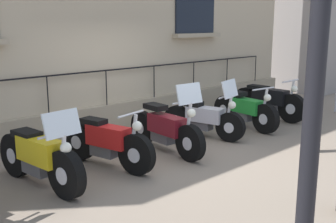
# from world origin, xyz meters

# --- Properties ---
(ground_plane) EXTENTS (60.00, 60.00, 0.00)m
(ground_plane) POSITION_xyz_m (0.00, 0.00, 0.00)
(ground_plane) COLOR gray
(motorcycle_yellow) EXTENTS (2.05, 0.68, 1.25)m
(motorcycle_yellow) POSITION_xyz_m (-0.12, -2.51, 0.45)
(motorcycle_yellow) COLOR black
(motorcycle_yellow) RESTS_ON ground_plane
(motorcycle_red) EXTENTS (1.97, 0.71, 1.01)m
(motorcycle_red) POSITION_xyz_m (-0.15, -1.28, 0.42)
(motorcycle_red) COLOR black
(motorcycle_red) RESTS_ON ground_plane
(motorcycle_maroon) EXTENTS (2.09, 0.65, 1.39)m
(motorcycle_maroon) POSITION_xyz_m (-0.08, 0.01, 0.44)
(motorcycle_maroon) COLOR black
(motorcycle_maroon) RESTS_ON ground_plane
(motorcycle_silver) EXTENTS (1.89, 0.78, 1.28)m
(motorcycle_silver) POSITION_xyz_m (-0.28, 1.31, 0.41)
(motorcycle_silver) COLOR black
(motorcycle_silver) RESTS_ON ground_plane
(motorcycle_green) EXTENTS (1.94, 0.69, 1.01)m
(motorcycle_green) POSITION_xyz_m (-0.16, 2.60, 0.41)
(motorcycle_green) COLOR black
(motorcycle_green) RESTS_ON ground_plane
(motorcycle_black) EXTENTS (2.11, 0.70, 1.04)m
(motorcycle_black) POSITION_xyz_m (-0.35, 3.84, 0.45)
(motorcycle_black) COLOR black
(motorcycle_black) RESTS_ON ground_plane
(bollard) EXTENTS (0.17, 0.17, 1.10)m
(bollard) POSITION_xyz_m (1.86, 2.09, 0.55)
(bollard) COLOR brown
(bollard) RESTS_ON ground_plane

